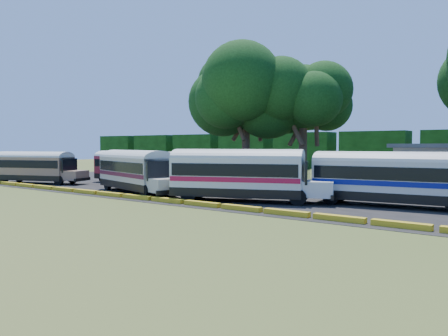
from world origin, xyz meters
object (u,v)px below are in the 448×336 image
Objects in this scene: tree_west at (246,88)px; bus_white_red at (241,172)px; bus_cream_west at (136,169)px; bus_beige at (36,165)px; bus_red at (130,165)px.

bus_white_red is at bearing -57.19° from tree_west.
bus_white_red reaches higher than bus_cream_west.
bus_cream_west is (14.59, 0.24, 0.11)m from bus_beige.
bus_white_red reaches higher than bus_beige.
bus_cream_west is 9.92m from bus_white_red.
bus_beige is 0.90× the size of bus_white_red.
bus_red is at bearing 18.53° from bus_beige.
bus_red is 0.90× the size of bus_white_red.
tree_west reaches higher than bus_white_red.
bus_red is at bearing 158.43° from bus_cream_west.
bus_white_red is 0.83× the size of tree_west.
bus_beige is 1.00× the size of bus_red.
bus_red is at bearing 142.10° from bus_white_red.
bus_white_red is (17.03, -5.02, 0.15)m from bus_red.
bus_white_red reaches higher than bus_red.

